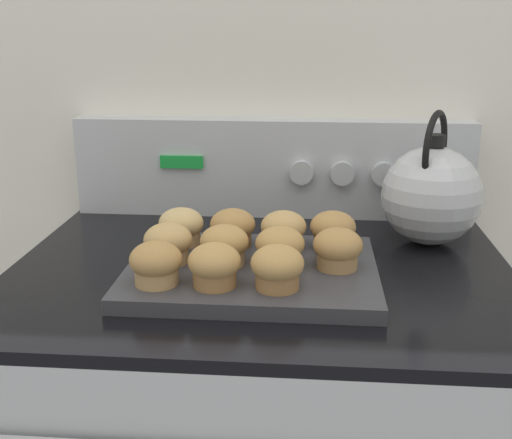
{
  "coord_description": "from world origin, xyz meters",
  "views": [
    {
      "loc": [
        0.07,
        -0.62,
        1.25
      ],
      "look_at": [
        -0.0,
        0.26,
        0.98
      ],
      "focal_mm": 45.0,
      "sensor_mm": 36.0,
      "label": 1
    }
  ],
  "objects_px": {
    "muffin_r1_c1": "(224,245)",
    "muffin_r0_c0": "(156,264)",
    "muffin_r2_c1": "(233,228)",
    "muffin_r2_c2": "(284,230)",
    "muffin_r1_c2": "(280,247)",
    "muffin_r0_c2": "(277,267)",
    "muffin_r2_c3": "(333,230)",
    "muffin_r1_c0": "(168,243)",
    "muffin_r1_c3": "(338,249)",
    "muffin_r2_c0": "(181,227)",
    "muffin_r0_c1": "(214,265)",
    "muffin_pan": "(252,272)",
    "tea_kettle": "(432,193)"
  },
  "relations": [
    {
      "from": "muffin_r2_c3",
      "to": "tea_kettle",
      "type": "xyz_separation_m",
      "value": [
        0.17,
        0.1,
        0.04
      ]
    },
    {
      "from": "muffin_r2_c0",
      "to": "muffin_r2_c1",
      "type": "xyz_separation_m",
      "value": [
        0.08,
        0.0,
        0.0
      ]
    },
    {
      "from": "muffin_r1_c0",
      "to": "muffin_r1_c2",
      "type": "bearing_deg",
      "value": -1.21
    },
    {
      "from": "muffin_r0_c1",
      "to": "muffin_r1_c1",
      "type": "relative_size",
      "value": 1.0
    },
    {
      "from": "muffin_r1_c0",
      "to": "muffin_r2_c0",
      "type": "xyz_separation_m",
      "value": [
        0.0,
        0.08,
        0.0
      ]
    },
    {
      "from": "muffin_r1_c2",
      "to": "tea_kettle",
      "type": "xyz_separation_m",
      "value": [
        0.25,
        0.19,
        0.04
      ]
    },
    {
      "from": "muffin_r2_c2",
      "to": "muffin_r2_c1",
      "type": "bearing_deg",
      "value": 176.39
    },
    {
      "from": "muffin_r2_c0",
      "to": "muffin_r0_c0",
      "type": "bearing_deg",
      "value": -90.81
    },
    {
      "from": "muffin_r1_c1",
      "to": "tea_kettle",
      "type": "distance_m",
      "value": 0.38
    },
    {
      "from": "muffin_r2_c1",
      "to": "muffin_r1_c0",
      "type": "bearing_deg",
      "value": -136.22
    },
    {
      "from": "muffin_r1_c0",
      "to": "muffin_r2_c2",
      "type": "distance_m",
      "value": 0.19
    },
    {
      "from": "muffin_pan",
      "to": "muffin_r1_c0",
      "type": "relative_size",
      "value": 5.1
    },
    {
      "from": "muffin_r0_c1",
      "to": "muffin_r2_c0",
      "type": "relative_size",
      "value": 1.0
    },
    {
      "from": "muffin_r0_c0",
      "to": "muffin_r1_c0",
      "type": "bearing_deg",
      "value": 90.9
    },
    {
      "from": "muffin_r1_c0",
      "to": "muffin_r1_c3",
      "type": "bearing_deg",
      "value": -0.54
    },
    {
      "from": "muffin_r0_c0",
      "to": "muffin_pan",
      "type": "bearing_deg",
      "value": 33.34
    },
    {
      "from": "muffin_r0_c2",
      "to": "muffin_r1_c3",
      "type": "xyz_separation_m",
      "value": [
        0.08,
        0.08,
        0.0
      ]
    },
    {
      "from": "muffin_r0_c1",
      "to": "muffin_r1_c1",
      "type": "distance_m",
      "value": 0.08
    },
    {
      "from": "tea_kettle",
      "to": "muffin_r1_c0",
      "type": "bearing_deg",
      "value": -155.73
    },
    {
      "from": "muffin_r1_c1",
      "to": "muffin_r0_c0",
      "type": "bearing_deg",
      "value": -135.53
    },
    {
      "from": "muffin_r0_c0",
      "to": "muffin_r0_c1",
      "type": "distance_m",
      "value": 0.08
    },
    {
      "from": "muffin_r0_c0",
      "to": "muffin_r2_c0",
      "type": "xyz_separation_m",
      "value": [
        0.0,
        0.16,
        0.0
      ]
    },
    {
      "from": "muffin_r0_c1",
      "to": "muffin_r2_c3",
      "type": "distance_m",
      "value": 0.23
    },
    {
      "from": "muffin_r0_c2",
      "to": "muffin_r1_c2",
      "type": "height_order",
      "value": "same"
    },
    {
      "from": "muffin_r2_c1",
      "to": "muffin_r0_c2",
      "type": "bearing_deg",
      "value": -64.28
    },
    {
      "from": "muffin_r1_c1",
      "to": "muffin_r2_c0",
      "type": "height_order",
      "value": "same"
    },
    {
      "from": "muffin_r1_c2",
      "to": "muffin_r0_c0",
      "type": "bearing_deg",
      "value": -154.34
    },
    {
      "from": "muffin_r2_c1",
      "to": "muffin_r2_c2",
      "type": "height_order",
      "value": "same"
    },
    {
      "from": "muffin_pan",
      "to": "muffin_r0_c1",
      "type": "bearing_deg",
      "value": -118.26
    },
    {
      "from": "muffin_r0_c2",
      "to": "muffin_r1_c1",
      "type": "bearing_deg",
      "value": 135.19
    },
    {
      "from": "muffin_r0_c2",
      "to": "muffin_r2_c3",
      "type": "relative_size",
      "value": 1.0
    },
    {
      "from": "muffin_r1_c2",
      "to": "muffin_r2_c2",
      "type": "bearing_deg",
      "value": 88.81
    },
    {
      "from": "muffin_r1_c0",
      "to": "muffin_r2_c1",
      "type": "height_order",
      "value": "same"
    },
    {
      "from": "tea_kettle",
      "to": "muffin_r2_c0",
      "type": "bearing_deg",
      "value": -165.59
    },
    {
      "from": "muffin_pan",
      "to": "muffin_r0_c1",
      "type": "height_order",
      "value": "muffin_r0_c1"
    },
    {
      "from": "muffin_r0_c2",
      "to": "muffin_r2_c0",
      "type": "xyz_separation_m",
      "value": [
        -0.16,
        0.16,
        0.0
      ]
    },
    {
      "from": "muffin_r2_c0",
      "to": "muffin_r2_c3",
      "type": "relative_size",
      "value": 1.0
    },
    {
      "from": "muffin_r0_c1",
      "to": "muffin_r2_c3",
      "type": "relative_size",
      "value": 1.0
    },
    {
      "from": "muffin_r1_c1",
      "to": "muffin_r0_c1",
      "type": "bearing_deg",
      "value": -91.92
    },
    {
      "from": "muffin_r0_c0",
      "to": "muffin_r1_c2",
      "type": "height_order",
      "value": "same"
    },
    {
      "from": "muffin_r2_c3",
      "to": "tea_kettle",
      "type": "height_order",
      "value": "tea_kettle"
    },
    {
      "from": "muffin_r1_c2",
      "to": "tea_kettle",
      "type": "distance_m",
      "value": 0.31
    },
    {
      "from": "muffin_r1_c0",
      "to": "muffin_r2_c1",
      "type": "relative_size",
      "value": 1.0
    },
    {
      "from": "muffin_r1_c1",
      "to": "muffin_r2_c2",
      "type": "relative_size",
      "value": 1.0
    },
    {
      "from": "muffin_r0_c2",
      "to": "muffin_r1_c2",
      "type": "relative_size",
      "value": 1.0
    },
    {
      "from": "muffin_pan",
      "to": "muffin_r1_c1",
      "type": "bearing_deg",
      "value": -179.86
    },
    {
      "from": "muffin_r1_c3",
      "to": "muffin_r2_c3",
      "type": "relative_size",
      "value": 1.0
    },
    {
      "from": "muffin_r1_c1",
      "to": "muffin_r2_c0",
      "type": "relative_size",
      "value": 1.0
    },
    {
      "from": "muffin_r1_c0",
      "to": "tea_kettle",
      "type": "distance_m",
      "value": 0.46
    },
    {
      "from": "muffin_r1_c1",
      "to": "tea_kettle",
      "type": "relative_size",
      "value": 0.31
    }
  ]
}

